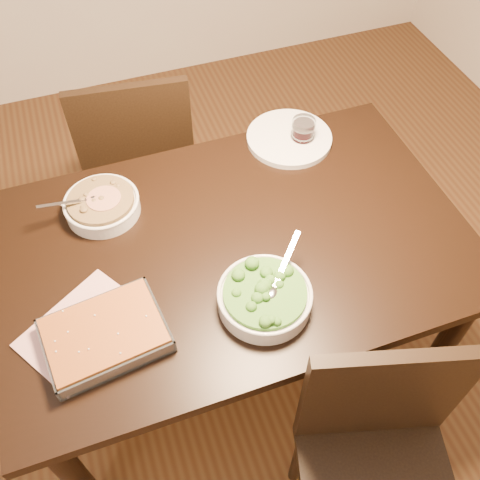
# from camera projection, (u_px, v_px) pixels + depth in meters

# --- Properties ---
(ground) EXTENTS (4.00, 4.00, 0.00)m
(ground) POSITION_uv_depth(u_px,v_px,m) (236.00, 355.00, 2.18)
(ground) COLOR #452613
(ground) RESTS_ON ground
(table) EXTENTS (1.40, 0.90, 0.75)m
(table) POSITION_uv_depth(u_px,v_px,m) (234.00, 260.00, 1.66)
(table) COLOR black
(table) RESTS_ON ground
(magazine_a) EXTENTS (0.38, 0.35, 0.01)m
(magazine_a) POSITION_uv_depth(u_px,v_px,m) (84.00, 328.00, 1.40)
(magazine_a) COLOR #A12E43
(magazine_a) RESTS_ON table
(coaster) EXTENTS (0.10, 0.10, 0.00)m
(coaster) POSITION_uv_depth(u_px,v_px,m) (302.00, 142.00, 1.86)
(coaster) COLOR white
(coaster) RESTS_ON table
(stew_bowl) EXTENTS (0.26, 0.23, 0.09)m
(stew_bowl) POSITION_uv_depth(u_px,v_px,m) (102.00, 204.00, 1.63)
(stew_bowl) COLOR silver
(stew_bowl) RESTS_ON table
(broccoli_bowl) EXTENTS (0.26, 0.26, 0.10)m
(broccoli_bowl) POSITION_uv_depth(u_px,v_px,m) (265.00, 297.00, 1.42)
(broccoli_bowl) COLOR silver
(broccoli_bowl) RESTS_ON table
(baking_dish) EXTENTS (0.33, 0.26, 0.05)m
(baking_dish) POSITION_uv_depth(u_px,v_px,m) (105.00, 335.00, 1.36)
(baking_dish) COLOR silver
(baking_dish) RESTS_ON table
(wine_tumbler) EXTENTS (0.08, 0.08, 0.09)m
(wine_tumbler) POSITION_uv_depth(u_px,v_px,m) (303.00, 131.00, 1.82)
(wine_tumbler) COLOR black
(wine_tumbler) RESTS_ON coaster
(dinner_plate) EXTENTS (0.30, 0.30, 0.02)m
(dinner_plate) POSITION_uv_depth(u_px,v_px,m) (289.00, 138.00, 1.86)
(dinner_plate) COLOR silver
(dinner_plate) RESTS_ON table
(chair_near) EXTENTS (0.52, 0.52, 0.90)m
(chair_near) POSITION_uv_depth(u_px,v_px,m) (379.00, 459.00, 1.44)
(chair_near) COLOR black
(chair_near) RESTS_ON ground
(chair_far) EXTENTS (0.48, 0.48, 0.91)m
(chair_far) POSITION_uv_depth(u_px,v_px,m) (139.00, 153.00, 2.17)
(chair_far) COLOR black
(chair_far) RESTS_ON ground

